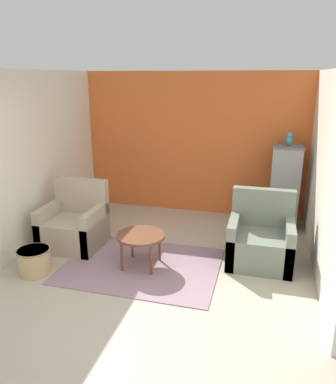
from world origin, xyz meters
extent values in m
plane|color=#B2A893|center=(0.00, 0.00, 0.00)|extent=(20.00, 20.00, 0.00)
cube|color=orange|center=(0.00, 3.61, 1.30)|extent=(4.23, 0.06, 2.60)
cube|color=silver|center=(-2.09, 1.79, 1.30)|extent=(0.06, 3.58, 2.60)
cube|color=silver|center=(2.09, 1.79, 1.30)|extent=(0.06, 3.58, 2.60)
cube|color=gray|center=(-0.22, 1.19, 0.01)|extent=(2.11, 1.58, 0.01)
cylinder|color=brown|center=(-0.22, 1.19, 0.46)|extent=(0.66, 0.66, 0.04)
cylinder|color=brown|center=(-0.42, 0.99, 0.22)|extent=(0.04, 0.04, 0.44)
cylinder|color=brown|center=(-0.02, 0.99, 0.22)|extent=(0.04, 0.04, 0.44)
cylinder|color=brown|center=(-0.42, 1.40, 0.22)|extent=(0.04, 0.04, 0.44)
cylinder|color=brown|center=(-0.02, 1.40, 0.22)|extent=(0.04, 0.04, 0.44)
cube|color=tan|center=(-1.42, 1.53, 0.23)|extent=(0.87, 0.80, 0.45)
cube|color=tan|center=(-1.42, 1.86, 0.72)|extent=(0.87, 0.14, 0.54)
cube|color=tan|center=(-1.80, 1.53, 0.32)|extent=(0.12, 0.80, 0.64)
cube|color=tan|center=(-1.05, 1.53, 0.32)|extent=(0.12, 0.80, 0.64)
cube|color=slate|center=(1.34, 1.70, 0.23)|extent=(0.87, 0.80, 0.45)
cube|color=slate|center=(1.34, 2.03, 0.72)|extent=(0.87, 0.14, 0.54)
cube|color=slate|center=(0.97, 1.70, 0.32)|extent=(0.12, 0.80, 0.64)
cube|color=slate|center=(1.72, 1.70, 0.32)|extent=(0.12, 0.80, 0.64)
cube|color=slate|center=(1.66, 3.16, 0.05)|extent=(0.47, 0.47, 0.10)
cube|color=#939399|center=(1.66, 3.16, 0.74)|extent=(0.47, 0.47, 1.30)
cube|color=slate|center=(1.66, 3.16, 1.41)|extent=(0.49, 0.49, 0.03)
ellipsoid|color=teal|center=(1.66, 3.16, 1.51)|extent=(0.11, 0.13, 0.17)
sphere|color=teal|center=(1.66, 3.14, 1.60)|extent=(0.09, 0.09, 0.09)
cone|color=gold|center=(1.66, 3.10, 1.59)|extent=(0.04, 0.04, 0.04)
cone|color=teal|center=(1.66, 3.22, 1.49)|extent=(0.05, 0.11, 0.14)
cylinder|color=brown|center=(1.00, 3.26, 0.11)|extent=(0.26, 0.26, 0.22)
cylinder|color=brown|center=(1.00, 3.26, 0.33)|extent=(0.03, 0.03, 0.22)
sphere|color=#664C6B|center=(1.00, 3.26, 0.54)|extent=(0.28, 0.28, 0.28)
sphere|color=#664C6B|center=(0.92, 3.28, 0.49)|extent=(0.17, 0.17, 0.17)
sphere|color=#664C6B|center=(1.07, 3.24, 0.51)|extent=(0.15, 0.15, 0.15)
cylinder|color=tan|center=(-1.53, 0.65, 0.17)|extent=(0.41, 0.41, 0.34)
cylinder|color=#957E57|center=(-1.53, 0.65, 0.33)|extent=(0.43, 0.43, 0.02)
camera|label=1|loc=(1.33, -3.18, 2.51)|focal=35.00mm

